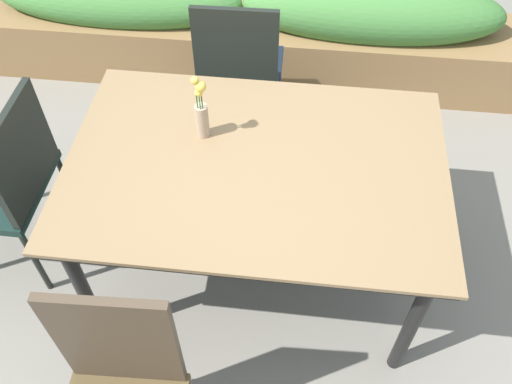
{
  "coord_description": "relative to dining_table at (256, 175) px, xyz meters",
  "views": [
    {
      "loc": [
        0.23,
        -1.52,
        2.36
      ],
      "look_at": [
        0.06,
        -0.06,
        0.59
      ],
      "focal_mm": 38.44,
      "sensor_mm": 36.0,
      "label": 1
    }
  ],
  "objects": [
    {
      "name": "chair_far_side",
      "position": [
        -0.19,
        0.89,
        -0.16
      ],
      "size": [
        0.45,
        0.45,
        0.97
      ],
      "rotation": [
        0.0,
        0.0,
        0.02
      ],
      "color": "black",
      "rests_on": "ground"
    },
    {
      "name": "dining_table",
      "position": [
        0.0,
        0.0,
        0.0
      ],
      "size": [
        1.51,
        1.03,
        0.77
      ],
      "color": "#8C704C",
      "rests_on": "ground"
    },
    {
      "name": "chair_end_left",
      "position": [
        -1.13,
        0.0,
        -0.17
      ],
      "size": [
        0.49,
        0.49,
        0.93
      ],
      "rotation": [
        0.0,
        0.0,
        1.57
      ],
      "color": "#152B26",
      "rests_on": "ground"
    },
    {
      "name": "ground_plane",
      "position": [
        -0.06,
        0.06,
        -0.7
      ],
      "size": [
        12.0,
        12.0,
        0.0
      ],
      "primitive_type": "plane",
      "color": "gray"
    },
    {
      "name": "planter_box",
      "position": [
        -0.24,
        1.58,
        -0.37
      ],
      "size": [
        3.54,
        0.53,
        0.71
      ],
      "color": "olive",
      "rests_on": "ground"
    },
    {
      "name": "flower_vase",
      "position": [
        -0.23,
        0.13,
        0.2
      ],
      "size": [
        0.06,
        0.06,
        0.31
      ],
      "color": "tan",
      "rests_on": "dining_table"
    }
  ]
}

